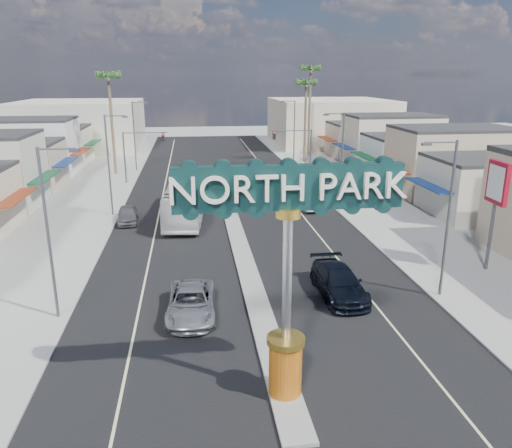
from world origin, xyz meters
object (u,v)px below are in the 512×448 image
object	(u,v)px
streetlight_l_near	(51,226)
streetlight_r_far	(293,130)
suv_right	(339,282)
streetlight_r_mid	(340,156)
traffic_signal_right	(296,144)
car_parked_left	(127,214)
palm_right_mid	(306,87)
palm_right_far	(311,74)
car_parked_right	(311,200)
streetlight_l_mid	(110,160)
traffic_signal_left	(140,147)
gateway_sign	(288,256)
bank_pylon_sign	(497,189)
streetlight_r_near	(446,212)
city_bus	(186,199)
streetlight_l_far	(135,133)
palm_left_far	(108,81)
suv_left	(191,303)

from	to	relation	value
streetlight_l_near	streetlight_r_far	world-z (taller)	same
suv_right	streetlight_r_mid	bearing A→B (deg)	72.49
traffic_signal_right	car_parked_left	xyz separation A→B (m)	(-18.18, -16.33, -3.56)
palm_right_mid	palm_right_far	size ratio (longest dim) A/B	0.86
suv_right	car_parked_right	distance (m)	19.82
streetlight_l_mid	streetlight_r_far	bearing A→B (deg)	46.52
traffic_signal_left	suv_right	bearing A→B (deg)	-67.10
gateway_sign	traffic_signal_right	distance (m)	43.04
palm_right_mid	streetlight_l_mid	bearing A→B (deg)	-132.03
streetlight_r_far	bank_pylon_sign	bearing A→B (deg)	-82.60
streetlight_r_near	city_bus	bearing A→B (deg)	127.83
traffic_signal_right	streetlight_l_mid	bearing A→B (deg)	-144.50
streetlight_l_near	streetlight_l_far	world-z (taller)	same
palm_right_mid	suv_right	world-z (taller)	palm_right_mid
traffic_signal_left	streetlight_l_near	distance (m)	34.03
streetlight_r_near	streetlight_r_far	distance (m)	42.00
streetlight_l_near	suv_right	world-z (taller)	streetlight_l_near
gateway_sign	streetlight_l_far	xyz separation A→B (m)	(-10.43, 50.02, -0.86)
streetlight_l_far	palm_right_far	size ratio (longest dim) A/B	0.64
streetlight_l_far	streetlight_l_near	bearing A→B (deg)	-90.00
palm_right_mid	palm_right_far	bearing A→B (deg)	71.57
palm_right_mid	streetlight_l_far	bearing A→B (deg)	-170.31
streetlight_l_mid	palm_right_mid	bearing A→B (deg)	47.97
suv_right	car_parked_right	world-z (taller)	suv_right
gateway_sign	suv_right	world-z (taller)	gateway_sign
streetlight_r_far	city_bus	world-z (taller)	streetlight_r_far
streetlight_r_far	bank_pylon_sign	xyz separation A→B (m)	(5.03, -38.68, 0.40)
palm_left_far	suv_left	world-z (taller)	palm_left_far
traffic_signal_right	streetlight_l_near	distance (m)	39.26
streetlight_r_mid	palm_right_far	xyz separation A→B (m)	(4.57, 32.00, 7.32)
gateway_sign	car_parked_left	size ratio (longest dim) A/B	2.17
streetlight_r_mid	suv_right	bearing A→B (deg)	-106.38
streetlight_l_far	palm_right_far	world-z (taller)	palm_right_far
streetlight_r_near	bank_pylon_sign	xyz separation A→B (m)	(5.03, 3.32, 0.40)
city_bus	streetlight_l_mid	bearing A→B (deg)	171.82
streetlight_l_mid	suv_left	size ratio (longest dim) A/B	1.67
streetlight_l_near	streetlight_l_mid	xyz separation A→B (m)	(0.00, 20.00, 0.00)
traffic_signal_right	palm_right_far	xyz separation A→B (m)	(5.82, 18.01, 8.11)
car_parked_left	streetlight_l_mid	bearing A→B (deg)	116.67
traffic_signal_right	palm_left_far	size ratio (longest dim) A/B	0.46
car_parked_left	city_bus	size ratio (longest dim) A/B	0.34
palm_left_far	palm_right_mid	size ratio (longest dim) A/B	1.08
streetlight_r_near	car_parked_right	xyz separation A→B (m)	(-2.58, 20.45, -4.24)
streetlight_r_far	car_parked_left	distance (m)	31.44
streetlight_r_far	palm_right_far	xyz separation A→B (m)	(4.57, 10.00, 7.32)
palm_left_far	bank_pylon_sign	world-z (taller)	palm_left_far
traffic_signal_left	palm_right_mid	distance (m)	26.01
car_parked_left	palm_left_far	bearing A→B (deg)	95.26
gateway_sign	car_parked_right	world-z (taller)	gateway_sign
streetlight_l_near	suv_left	world-z (taller)	streetlight_l_near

